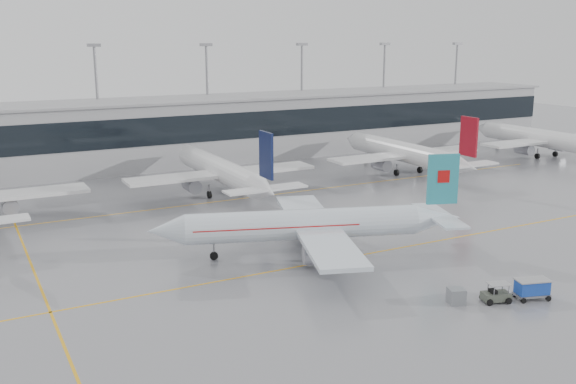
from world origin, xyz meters
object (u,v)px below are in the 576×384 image
baggage_cart (532,288)px  air_canada_jet (314,225)px  baggage_tug (496,295)px  gse_unit (456,296)px

baggage_cart → air_canada_jet: bearing=136.2°
air_canada_jet → baggage_tug: (8.01, -19.25, -2.82)m
baggage_tug → baggage_cart: bearing=0.0°
air_canada_jet → gse_unit: air_canada_jet is taller
air_canada_jet → baggage_tug: air_canada_jet is taller
air_canada_jet → baggage_cart: size_ratio=9.94×
baggage_cart → gse_unit: baggage_cart is taller
baggage_cart → gse_unit: 7.32m
baggage_tug → air_canada_jet: bearing=129.3°
air_canada_jet → baggage_tug: size_ratio=9.10×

